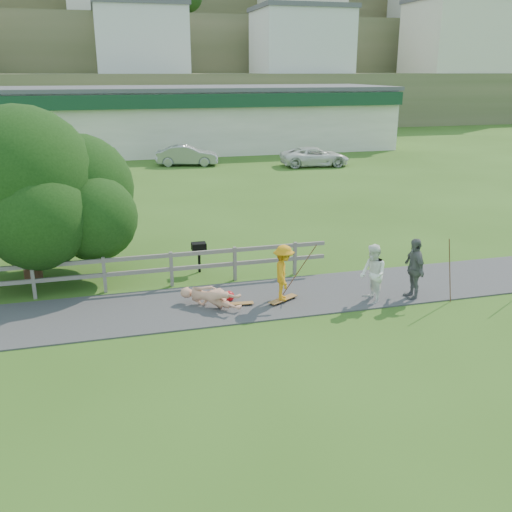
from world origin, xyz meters
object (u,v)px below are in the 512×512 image
object	(u,v)px
tree	(26,215)
skater_rider	(283,276)
car_silver	(187,155)
car_white	(315,157)
bbq	(199,258)
skater_fallen	(210,297)
spectator_a	(373,274)
spectator_b	(414,269)

from	to	relation	value
tree	skater_rider	bearing A→B (deg)	-28.86
tree	car_silver	bearing A→B (deg)	69.15
car_white	bbq	bearing A→B (deg)	153.91
skater_fallen	car_white	size ratio (longest dim) A/B	0.39
skater_fallen	spectator_a	distance (m)	4.64
car_silver	bbq	size ratio (longest dim) A/B	4.23
tree	spectator_b	bearing A→B (deg)	-22.87
tree	bbq	size ratio (longest dim) A/B	7.25
car_silver	spectator_b	bearing A→B (deg)	-161.60
tree	skater_fallen	bearing A→B (deg)	-36.88
car_white	bbq	xyz separation A→B (m)	(-11.45, -19.61, -0.15)
car_white	tree	size ratio (longest dim) A/B	0.65
spectator_a	car_silver	xyz separation A→B (m)	(-1.40, 26.05, -0.16)
spectator_a	car_white	distance (m)	24.51
skater_rider	spectator_b	world-z (taller)	spectator_b
spectator_a	car_white	bearing A→B (deg)	164.53
skater_rider	car_silver	distance (m)	25.43
spectator_b	car_white	bearing A→B (deg)	170.55
car_white	tree	bearing A→B (deg)	142.71
tree	bbq	distance (m)	5.53
skater_rider	bbq	size ratio (longest dim) A/B	1.61
skater_rider	car_white	size ratio (longest dim) A/B	0.34
spectator_a	car_white	world-z (taller)	spectator_a
bbq	tree	bearing A→B (deg)	171.84
car_silver	bbq	world-z (taller)	car_silver
skater_fallen	tree	world-z (taller)	tree
car_silver	car_white	distance (m)	8.90
spectator_a	tree	world-z (taller)	tree
spectator_a	car_silver	world-z (taller)	spectator_a
spectator_b	car_white	xyz separation A→B (m)	(5.82, 23.47, -0.25)
spectator_b	skater_rider	bearing A→B (deg)	-95.49
skater_fallen	car_white	distance (m)	25.49
car_silver	bbq	xyz separation A→B (m)	(-2.94, -22.20, -0.20)
skater_fallen	car_white	bearing A→B (deg)	13.60
skater_fallen	bbq	size ratio (longest dim) A/B	1.82
skater_fallen	tree	distance (m)	6.55
spectator_a	car_silver	bearing A→B (deg)	-175.53
car_silver	tree	size ratio (longest dim) A/B	0.58
spectator_b	car_silver	distance (m)	26.20
car_silver	car_white	world-z (taller)	car_silver
car_silver	tree	xyz separation A→B (m)	(-8.18, -21.48, 1.42)
spectator_a	spectator_b	world-z (taller)	spectator_b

